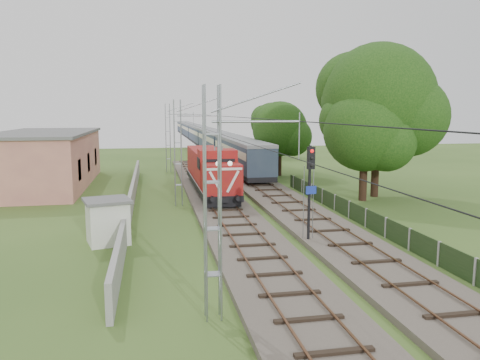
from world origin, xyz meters
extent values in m
plane|color=#395720|center=(0.00, 0.00, 0.00)|extent=(140.00, 140.00, 0.00)
cube|color=#6B6054|center=(0.00, 7.00, 0.15)|extent=(4.20, 70.00, 0.30)
cube|color=black|center=(0.00, 7.00, 0.35)|extent=(2.40, 70.00, 0.10)
cube|color=brown|center=(-0.85, 7.00, 0.42)|extent=(0.08, 70.00, 0.05)
cube|color=brown|center=(0.85, 7.00, 0.42)|extent=(0.08, 70.00, 0.05)
cube|color=#6B6054|center=(5.00, 20.00, 0.15)|extent=(4.20, 80.00, 0.30)
cube|color=black|center=(5.00, 20.00, 0.35)|extent=(2.40, 80.00, 0.10)
cube|color=brown|center=(4.15, 20.00, 0.42)|extent=(0.08, 80.00, 0.05)
cube|color=brown|center=(5.85, 20.00, 0.42)|extent=(0.08, 80.00, 0.05)
cylinder|color=gray|center=(-1.50, -8.00, 6.80)|extent=(3.00, 0.08, 0.08)
cylinder|color=gray|center=(-1.50, 12.00, 6.80)|extent=(3.00, 0.08, 0.08)
cylinder|color=gray|center=(-1.50, 32.00, 6.80)|extent=(3.00, 0.08, 0.08)
cylinder|color=black|center=(0.00, 12.00, 5.50)|extent=(0.03, 70.00, 0.03)
cylinder|color=black|center=(0.00, 12.00, 6.80)|extent=(0.03, 70.00, 0.03)
cube|color=#9E9E99|center=(-6.50, 12.00, 0.75)|extent=(0.25, 40.00, 1.50)
cube|color=tan|center=(-15.00, 24.00, 2.50)|extent=(8.00, 20.00, 5.00)
cube|color=#606060|center=(-15.00, 24.00, 5.10)|extent=(8.40, 20.40, 0.25)
cube|color=black|center=(-11.05, 18.00, 2.20)|extent=(0.10, 1.60, 1.80)
cube|color=black|center=(-11.05, 24.00, 2.20)|extent=(0.10, 1.60, 1.80)
cube|color=black|center=(-11.05, 30.00, 2.20)|extent=(0.10, 1.60, 1.80)
cube|color=black|center=(8.00, 3.00, 0.60)|extent=(0.05, 32.00, 1.15)
cube|color=#9E9E99|center=(8.00, 18.00, 0.60)|extent=(0.12, 0.12, 1.20)
cube|color=black|center=(0.00, 16.74, 0.97)|extent=(2.83, 16.06, 0.47)
cube|color=black|center=(0.00, 11.54, 0.69)|extent=(2.08, 3.40, 0.47)
cube|color=black|center=(0.00, 21.94, 0.69)|extent=(2.08, 3.40, 0.47)
cube|color=black|center=(0.00, 8.81, 0.59)|extent=(2.46, 0.24, 0.33)
cube|color=maroon|center=(0.00, 9.89, 2.29)|extent=(2.74, 2.36, 2.17)
sphere|color=white|center=(-0.43, 8.76, 3.52)|extent=(0.34, 0.34, 0.34)
sphere|color=white|center=(0.43, 8.76, 3.52)|extent=(0.34, 0.34, 0.34)
cube|color=silver|center=(-0.61, 8.69, 2.24)|extent=(0.95, 0.06, 1.58)
cube|color=silver|center=(0.61, 8.69, 2.24)|extent=(0.95, 0.06, 1.58)
cube|color=silver|center=(0.00, 8.69, 3.14)|extent=(2.55, 0.06, 0.17)
cube|color=maroon|center=(0.00, 12.21, 2.72)|extent=(2.83, 2.27, 3.02)
cube|color=black|center=(0.00, 11.05, 3.19)|extent=(2.36, 0.06, 0.85)
cube|color=maroon|center=(0.00, 19.05, 2.43)|extent=(2.64, 11.43, 2.46)
cylinder|color=black|center=(0.00, 16.17, 3.80)|extent=(0.42, 0.42, 0.38)
cylinder|color=gray|center=(-0.28, 11.45, 4.37)|extent=(0.11, 0.11, 0.33)
cylinder|color=gray|center=(0.28, 11.45, 4.37)|extent=(0.11, 0.11, 0.33)
cube|color=black|center=(5.00, 28.63, 0.89)|extent=(2.82, 21.43, 0.49)
cube|color=#2F3E4E|center=(5.00, 28.63, 2.45)|extent=(2.92, 21.43, 2.63)
cube|color=beige|center=(5.00, 28.63, 2.93)|extent=(2.96, 20.57, 0.73)
cube|color=slate|center=(5.00, 28.63, 3.91)|extent=(2.97, 21.43, 0.34)
cube|color=black|center=(5.00, 51.02, 0.89)|extent=(2.82, 21.43, 0.49)
cube|color=#2F3E4E|center=(5.00, 51.02, 2.45)|extent=(2.92, 21.43, 2.63)
cube|color=beige|center=(5.00, 51.02, 2.93)|extent=(2.96, 20.57, 0.73)
cube|color=slate|center=(5.00, 51.02, 3.91)|extent=(2.97, 21.43, 0.34)
cube|color=black|center=(5.00, 73.42, 0.89)|extent=(2.82, 21.43, 0.49)
cube|color=#2F3E4E|center=(5.00, 73.42, 2.45)|extent=(2.92, 21.43, 2.63)
cube|color=beige|center=(5.00, 73.42, 2.93)|extent=(2.96, 20.57, 0.73)
cube|color=slate|center=(5.00, 73.42, 3.91)|extent=(2.97, 21.43, 0.34)
cube|color=black|center=(5.00, 95.82, 0.89)|extent=(2.82, 21.43, 0.49)
cube|color=#2F3E4E|center=(5.00, 95.82, 2.45)|extent=(2.92, 21.43, 2.63)
cube|color=beige|center=(5.00, 95.82, 2.93)|extent=(2.96, 20.57, 0.73)
cube|color=slate|center=(5.00, 95.82, 3.91)|extent=(2.97, 21.43, 0.34)
cube|color=black|center=(5.00, 118.22, 0.89)|extent=(2.82, 21.43, 0.49)
cube|color=#2F3E4E|center=(5.00, 118.22, 2.45)|extent=(2.92, 21.43, 2.63)
cube|color=beige|center=(5.00, 118.22, 2.93)|extent=(2.96, 20.57, 0.73)
cube|color=slate|center=(5.00, 118.22, 3.91)|extent=(2.97, 21.43, 0.34)
cylinder|color=black|center=(3.25, 0.11, 2.68)|extent=(0.15, 0.15, 5.36)
cube|color=black|center=(3.25, -0.05, 4.72)|extent=(0.40, 0.28, 1.18)
sphere|color=red|center=(3.25, -0.18, 5.09)|extent=(0.19, 0.19, 0.19)
sphere|color=black|center=(3.25, -0.18, 4.72)|extent=(0.19, 0.19, 0.19)
sphere|color=black|center=(3.25, -0.18, 4.34)|extent=(0.19, 0.19, 0.19)
cube|color=#1B32A2|center=(3.30, -0.02, 3.00)|extent=(0.59, 0.12, 0.43)
cube|color=silver|center=(-7.40, 2.39, 1.13)|extent=(2.51, 2.51, 2.27)
cube|color=#606060|center=(-7.40, 2.39, 2.37)|extent=(2.88, 2.88, 0.15)
cylinder|color=#372116|center=(11.69, 11.29, 2.02)|extent=(0.63, 0.63, 4.04)
sphere|color=#13370F|center=(11.69, 11.29, 5.70)|extent=(6.62, 6.62, 6.62)
sphere|color=#13370F|center=(13.01, 10.30, 4.78)|extent=(4.63, 4.63, 4.63)
sphere|color=#13370F|center=(10.53, 12.45, 6.43)|extent=(4.30, 4.30, 4.30)
cylinder|color=#372116|center=(13.47, 12.79, 2.85)|extent=(0.64, 0.64, 5.70)
sphere|color=#13370F|center=(13.47, 12.79, 8.03)|extent=(9.33, 9.33, 9.33)
sphere|color=#13370F|center=(15.34, 11.40, 6.74)|extent=(6.53, 6.53, 6.53)
sphere|color=#13370F|center=(11.84, 14.43, 9.07)|extent=(6.06, 6.06, 6.06)
cylinder|color=#372116|center=(9.06, 26.83, 1.85)|extent=(0.50, 0.50, 3.70)
sphere|color=#13370F|center=(9.06, 26.83, 5.21)|extent=(6.05, 6.05, 6.05)
sphere|color=#13370F|center=(10.27, 25.92, 4.37)|extent=(4.24, 4.24, 4.24)
sphere|color=#13370F|center=(8.00, 27.88, 5.88)|extent=(3.93, 3.93, 3.93)
cylinder|color=#372116|center=(13.92, 48.82, 1.91)|extent=(0.51, 0.51, 3.83)
sphere|color=#13370F|center=(13.92, 48.82, 5.39)|extent=(6.26, 6.26, 6.26)
sphere|color=#13370F|center=(15.17, 47.88, 4.52)|extent=(4.38, 4.38, 4.38)
sphere|color=#13370F|center=(12.82, 49.91, 6.09)|extent=(4.07, 4.07, 4.07)
camera|label=1|loc=(-4.97, -23.30, 7.14)|focal=35.00mm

